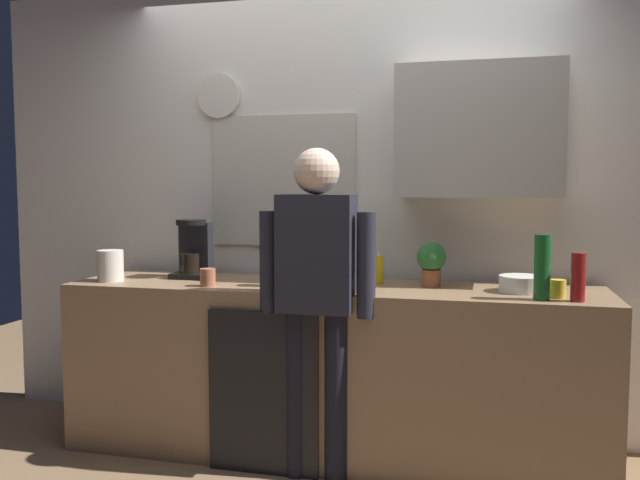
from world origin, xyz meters
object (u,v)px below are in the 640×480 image
(bottle_green_wine, at_px, (542,267))
(dish_soap, at_px, (378,269))
(coffee_maker, at_px, (194,252))
(bottle_dark_sauce, at_px, (307,263))
(cup_yellow_cup, at_px, (558,289))
(bottle_red_vinegar, at_px, (578,277))
(cup_blue_mug, at_px, (345,278))
(potted_plant, at_px, (431,261))
(person_at_sink, at_px, (317,285))
(bottle_clear_soda, at_px, (293,260))
(storage_canister, at_px, (110,266))
(mixing_bowl, at_px, (522,284))
(cup_terracotta_mug, at_px, (208,277))

(bottle_green_wine, relative_size, dish_soap, 1.67)
(coffee_maker, distance_m, dish_soap, 1.06)
(bottle_dark_sauce, distance_m, cup_yellow_cup, 1.33)
(bottle_red_vinegar, xyz_separation_m, bottle_green_wine, (-0.15, 0.01, 0.04))
(cup_blue_mug, distance_m, potted_plant, 0.45)
(cup_blue_mug, bearing_deg, bottle_dark_sauce, 135.84)
(potted_plant, height_order, person_at_sink, person_at_sink)
(coffee_maker, relative_size, bottle_red_vinegar, 1.50)
(bottle_clear_soda, distance_m, storage_canister, 1.03)
(bottle_clear_soda, relative_size, storage_canister, 1.65)
(bottle_clear_soda, distance_m, dish_soap, 0.46)
(bottle_green_wine, bearing_deg, coffee_maker, 170.43)
(bottle_dark_sauce, xyz_separation_m, storage_canister, (-1.02, -0.34, -0.00))
(bottle_red_vinegar, bearing_deg, person_at_sink, -175.36)
(cup_blue_mug, bearing_deg, mixing_bowl, 5.15)
(bottle_dark_sauce, distance_m, bottle_clear_soda, 0.29)
(bottle_red_vinegar, bearing_deg, cup_terracotta_mug, 179.32)
(coffee_maker, height_order, mixing_bowl, coffee_maker)
(bottle_clear_soda, height_order, cup_yellow_cup, bottle_clear_soda)
(person_at_sink, bearing_deg, bottle_dark_sauce, 115.41)
(coffee_maker, xyz_separation_m, bottle_red_vinegar, (2.02, -0.32, -0.04))
(cup_blue_mug, bearing_deg, bottle_green_wine, -8.25)
(cup_blue_mug, xyz_separation_m, potted_plant, (0.42, 0.14, 0.08))
(mixing_bowl, relative_size, storage_canister, 1.29)
(coffee_maker, distance_m, cup_terracotta_mug, 0.38)
(bottle_green_wine, xyz_separation_m, dish_soap, (-0.80, 0.32, -0.07))
(bottle_green_wine, relative_size, cup_terracotta_mug, 3.26)
(mixing_bowl, bearing_deg, storage_canister, -175.75)
(cup_terracotta_mug, relative_size, potted_plant, 0.40)
(cup_blue_mug, bearing_deg, bottle_clear_soda, -174.66)
(bottle_red_vinegar, bearing_deg, cup_yellow_cup, 131.79)
(bottle_red_vinegar, height_order, bottle_clear_soda, bottle_clear_soda)
(cup_yellow_cup, xyz_separation_m, storage_canister, (-2.31, -0.02, 0.04))
(bottle_dark_sauce, relative_size, person_at_sink, 0.11)
(bottle_dark_sauce, bearing_deg, bottle_clear_soda, -89.41)
(potted_plant, bearing_deg, dish_soap, 170.59)
(bottle_dark_sauce, distance_m, mixing_bowl, 1.16)
(cup_terracotta_mug, distance_m, potted_plant, 1.16)
(storage_canister, bearing_deg, cup_blue_mug, 3.63)
(bottle_dark_sauce, xyz_separation_m, cup_blue_mug, (0.27, -0.26, -0.04))
(cup_terracotta_mug, bearing_deg, coffee_maker, 125.86)
(cup_blue_mug, xyz_separation_m, storage_canister, (-1.29, -0.08, 0.04))
(bottle_dark_sauce, xyz_separation_m, mixing_bowl, (1.14, -0.18, -0.05))
(bottle_red_vinegar, height_order, bottle_green_wine, bottle_green_wine)
(bottle_clear_soda, xyz_separation_m, cup_yellow_cup, (1.29, -0.03, -0.10))
(cup_blue_mug, relative_size, cup_yellow_cup, 1.18)
(cup_blue_mug, bearing_deg, cup_terracotta_mug, -170.20)
(bottle_clear_soda, xyz_separation_m, mixing_bowl, (1.14, 0.10, -0.10))
(potted_plant, bearing_deg, cup_yellow_cup, -18.13)
(bottle_green_wine, distance_m, cup_yellow_cup, 0.15)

